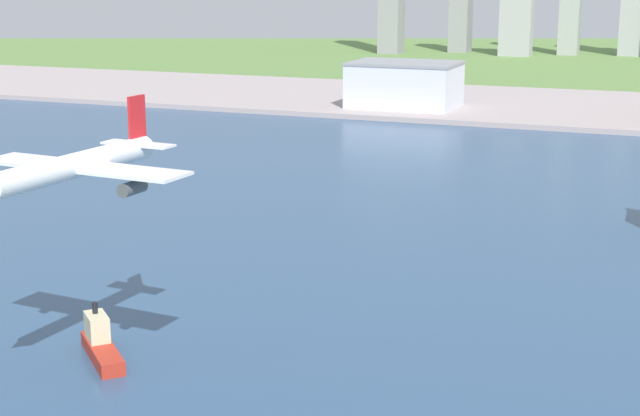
{
  "coord_description": "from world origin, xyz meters",
  "views": [
    {
      "loc": [
        58.57,
        1.36,
        66.98
      ],
      "look_at": [
        -4.44,
        160.25,
        24.89
      ],
      "focal_mm": 53.83,
      "sensor_mm": 36.0,
      "label": 1
    }
  ],
  "objects": [
    {
      "name": "tugboat_small",
      "position": [
        -36.75,
        135.59,
        2.75
      ],
      "size": [
        15.68,
        15.25,
        9.28
      ],
      "color": "#B22D1E",
      "rests_on": "water_bay"
    },
    {
      "name": "industrial_pier",
      "position": [
        0.0,
        490.0,
        1.25
      ],
      "size": [
        840.0,
        140.0,
        2.5
      ],
      "primitive_type": "cube",
      "color": "#A79998",
      "rests_on": "ground"
    },
    {
      "name": "airplane_landing",
      "position": [
        -30.63,
        122.85,
        37.71
      ],
      "size": [
        36.72,
        40.17,
        12.88
      ],
      "color": "white"
    },
    {
      "name": "water_bay",
      "position": [
        0.0,
        240.0,
        0.07
      ],
      "size": [
        840.0,
        360.0,
        0.15
      ],
      "primitive_type": "cube",
      "color": "#2D4C70",
      "rests_on": "ground"
    },
    {
      "name": "ground_plane",
      "position": [
        0.0,
        300.0,
        0.0
      ],
      "size": [
        2400.0,
        2400.0,
        0.0
      ],
      "primitive_type": "plane",
      "color": "#608542"
    },
    {
      "name": "warehouse_main",
      "position": [
        -76.61,
        455.28,
        13.53
      ],
      "size": [
        51.89,
        38.46,
        22.01
      ],
      "color": "silver",
      "rests_on": "industrial_pier"
    }
  ]
}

